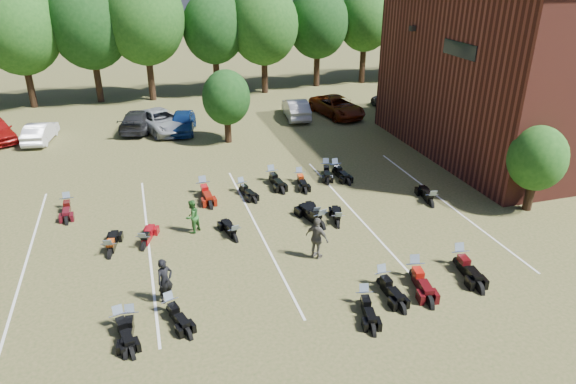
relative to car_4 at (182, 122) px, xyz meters
name	(u,v)px	position (x,y,z in m)	size (l,w,h in m)	color
ground	(341,251)	(4.74, -18.62, -0.73)	(160.00, 160.00, 0.00)	brown
car_1	(40,132)	(-9.55, 0.70, -0.06)	(1.43, 4.10, 1.35)	silver
car_2	(161,121)	(-1.48, 0.63, 0.03)	(2.54, 5.50, 1.53)	#979BA0
car_3	(138,120)	(-3.04, 1.46, -0.01)	(2.03, 4.98, 1.45)	black
car_4	(182,122)	(0.00, 0.00, 0.00)	(1.73, 4.31, 1.47)	navy
car_5	(296,109)	(8.90, 0.95, 0.02)	(1.60, 4.60, 1.51)	#A8A7A3
car_6	(337,106)	(12.21, 0.61, 0.03)	(2.52, 5.46, 1.52)	#531704
car_7	(391,102)	(17.12, 0.95, -0.06)	(1.87, 4.61, 1.34)	#35363A
person_black	(165,281)	(-2.80, -20.03, 0.15)	(0.64, 0.42, 1.76)	black
person_green	(192,216)	(-1.20, -15.07, 0.07)	(0.78, 0.61, 1.61)	#275F23
person_grey	(317,238)	(3.54, -18.82, 0.20)	(1.10, 0.46, 1.87)	#534F47
motorcycle_0	(121,328)	(-4.48, -21.13, -0.73)	(0.68, 2.14, 1.19)	black
motorcycle_1	(132,325)	(-4.12, -21.11, -0.73)	(0.64, 2.02, 1.13)	black
motorcycle_2	(171,313)	(-2.74, -20.82, -0.73)	(0.66, 2.07, 1.16)	black
motorcycle_3	(381,286)	(5.26, -21.49, -0.73)	(0.71, 2.23, 1.25)	black
motorcycle_4	(363,305)	(4.08, -22.39, -0.73)	(0.67, 2.10, 1.17)	black
motorcycle_5	(458,265)	(8.94, -21.11, -0.73)	(0.79, 2.48, 1.38)	black
motorcycle_6	(413,278)	(6.73, -21.37, -0.73)	(0.78, 2.45, 1.37)	#3D080C
motorcycle_7	(144,248)	(-3.45, -15.91, -0.73)	(0.66, 2.07, 1.15)	maroon
motorcycle_8	(110,256)	(-4.87, -16.15, -0.73)	(0.68, 2.14, 1.19)	black
motorcycle_9	(235,240)	(0.50, -16.38, -0.73)	(0.65, 2.03, 1.13)	black
motorcycle_10	(320,227)	(4.62, -16.35, -0.73)	(0.79, 2.47, 1.38)	black
motorcycle_11	(316,222)	(4.60, -15.78, -0.73)	(0.66, 2.08, 1.16)	black
motorcycle_12	(338,226)	(5.43, -16.51, -0.73)	(0.64, 2.01, 1.12)	black
motorcycle_13	(431,206)	(10.84, -15.85, -0.73)	(0.71, 2.23, 1.25)	black
motorcycle_14	(69,209)	(-6.95, -10.86, -0.73)	(0.70, 2.20, 1.22)	#440912
motorcycle_15	(204,194)	(-0.13, -11.02, -0.73)	(0.78, 2.44, 1.36)	maroon
motorcycle_16	(242,192)	(1.90, -11.40, -0.73)	(0.65, 2.04, 1.14)	black
motorcycle_17	(299,182)	(5.30, -11.00, -0.73)	(0.67, 2.11, 1.17)	black
motorcycle_18	(272,181)	(3.83, -10.46, -0.73)	(0.75, 2.34, 1.31)	black
motorcycle_19	(335,174)	(7.69, -10.48, -0.73)	(0.72, 2.26, 1.26)	black
motorcycle_20	(326,173)	(7.20, -10.19, -0.73)	(0.69, 2.16, 1.20)	black
tree_line	(207,23)	(3.74, 10.38, 5.58)	(56.00, 6.00, 9.79)	black
young_tree_near_building	(537,158)	(15.24, -17.62, 2.02)	(2.80, 2.80, 4.16)	black
young_tree_midfield	(226,98)	(2.74, -3.12, 2.36)	(3.20, 3.20, 4.70)	black
parking_lines	(258,228)	(1.74, -15.62, -0.73)	(20.10, 14.00, 0.01)	silver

